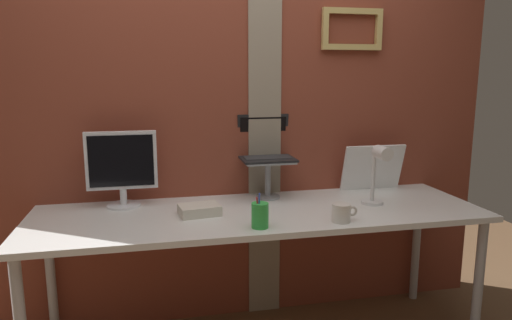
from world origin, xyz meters
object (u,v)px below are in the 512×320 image
object	(u,v)px
pen_cup	(260,215)
laptop	(265,146)
coffee_mug	(342,213)
desk_lamp	(378,169)
monitor	(122,165)
whiteboard_panel	(373,168)

from	to	relation	value
pen_cup	laptop	bearing A→B (deg)	74.22
coffee_mug	desk_lamp	bearing A→B (deg)	35.41
monitor	whiteboard_panel	xyz separation A→B (m)	(1.46, 0.04, -0.09)
desk_lamp	pen_cup	xyz separation A→B (m)	(-0.69, -0.20, -0.15)
laptop	coffee_mug	world-z (taller)	laptop
whiteboard_panel	coffee_mug	bearing A→B (deg)	-128.16
laptop	whiteboard_panel	size ratio (longest dim) A/B	0.79
whiteboard_panel	pen_cup	size ratio (longest dim) A/B	2.26
laptop	desk_lamp	bearing A→B (deg)	-34.26
desk_lamp	coffee_mug	bearing A→B (deg)	-144.59
laptop	whiteboard_panel	distance (m)	0.68
laptop	whiteboard_panel	world-z (taller)	laptop
monitor	whiteboard_panel	distance (m)	1.46
whiteboard_panel	pen_cup	world-z (taller)	whiteboard_panel
coffee_mug	pen_cup	bearing A→B (deg)	-179.99
laptop	desk_lamp	size ratio (longest dim) A/B	0.91
whiteboard_panel	pen_cup	distance (m)	0.99
whiteboard_panel	desk_lamp	xyz separation A→B (m)	(-0.13, -0.33, 0.06)
monitor	coffee_mug	bearing A→B (deg)	-25.52
whiteboard_panel	coffee_mug	size ratio (longest dim) A/B	2.97
monitor	pen_cup	bearing A→B (deg)	-37.95
pen_cup	monitor	bearing A→B (deg)	142.05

